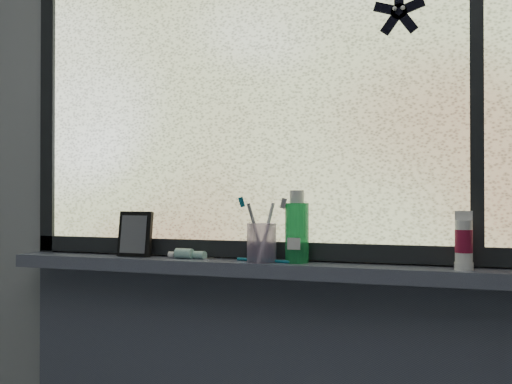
{
  "coord_description": "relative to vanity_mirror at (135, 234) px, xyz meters",
  "views": [
    {
      "loc": [
        0.54,
        -0.34,
        1.21
      ],
      "look_at": [
        0.06,
        1.05,
        1.22
      ],
      "focal_mm": 40.0,
      "sensor_mm": 36.0,
      "label": 1
    }
  ],
  "objects": [
    {
      "name": "wall_back",
      "position": [
        0.41,
        0.08,
        0.16
      ],
      "size": [
        3.0,
        0.01,
        2.5
      ],
      "primitive_type": "cube",
      "color": "#9EA3A8",
      "rests_on": "ground"
    },
    {
      "name": "windowsill",
      "position": [
        0.41,
        0.0,
        -0.09
      ],
      "size": [
        1.62,
        0.14,
        0.04
      ],
      "primitive_type": "cube",
      "color": "#4E5469",
      "rests_on": "wall_back"
    },
    {
      "name": "window_pane",
      "position": [
        0.41,
        0.05,
        0.44
      ],
      "size": [
        1.5,
        0.01,
        1.0
      ],
      "primitive_type": "cube",
      "color": "silver",
      "rests_on": "wall_back"
    },
    {
      "name": "frame_bottom",
      "position": [
        0.41,
        0.05,
        -0.04
      ],
      "size": [
        1.6,
        0.03,
        0.05
      ],
      "primitive_type": "cube",
      "color": "black",
      "rests_on": "windowsill"
    },
    {
      "name": "frame_left",
      "position": [
        -0.37,
        0.05,
        0.44
      ],
      "size": [
        0.05,
        0.03,
        1.1
      ],
      "primitive_type": "cube",
      "color": "black",
      "rests_on": "wall_back"
    },
    {
      "name": "frame_mullion",
      "position": [
        1.01,
        0.05,
        0.44
      ],
      "size": [
        0.03,
        0.03,
        1.0
      ],
      "primitive_type": "cube",
      "color": "black",
      "rests_on": "wall_back"
    },
    {
      "name": "starfish_sticker",
      "position": [
        0.81,
        0.04,
        0.63
      ],
      "size": [
        0.15,
        0.02,
        0.15
      ],
      "primitive_type": null,
      "color": "black",
      "rests_on": "window_pane"
    },
    {
      "name": "vanity_mirror",
      "position": [
        0.0,
        0.0,
        0.0
      ],
      "size": [
        0.11,
        0.06,
        0.14
      ],
      "primitive_type": "cube",
      "rotation": [
        0.0,
        0.0,
        -0.01
      ],
      "color": "black",
      "rests_on": "windowsill"
    },
    {
      "name": "toothpaste_tube",
      "position": [
        0.19,
        -0.0,
        -0.06
      ],
      "size": [
        0.18,
        0.06,
        0.03
      ],
      "primitive_type": null,
      "rotation": [
        0.0,
        0.0,
        -0.13
      ],
      "color": "white",
      "rests_on": "windowsill"
    },
    {
      "name": "toothbrush_cup",
      "position": [
        0.42,
        -0.02,
        -0.02
      ],
      "size": [
        0.11,
        0.11,
        0.11
      ],
      "primitive_type": "cylinder",
      "rotation": [
        0.0,
        0.0,
        0.38
      ],
      "color": "#B499CA",
      "rests_on": "windowsill"
    },
    {
      "name": "toothbrush_lying",
      "position": [
        0.43,
        -0.01,
        -0.06
      ],
      "size": [
        0.21,
        0.05,
        0.01
      ],
      "primitive_type": null,
      "rotation": [
        0.0,
        0.0,
        -0.16
      ],
      "color": "#0D5F79",
      "rests_on": "windowsill"
    },
    {
      "name": "mouthwash_bottle",
      "position": [
        0.53,
        0.0,
        0.03
      ],
      "size": [
        0.08,
        0.08,
        0.17
      ],
      "primitive_type": "cylinder",
      "rotation": [
        0.0,
        0.0,
        0.26
      ],
      "color": "green",
      "rests_on": "windowsill"
    },
    {
      "name": "cream_tube",
      "position": [
        0.97,
        -0.01,
        0.01
      ],
      "size": [
        0.05,
        0.05,
        0.11
      ],
      "primitive_type": "cylinder",
      "rotation": [
        0.0,
        0.0,
        -0.29
      ],
      "color": "silver",
      "rests_on": "windowsill"
    }
  ]
}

